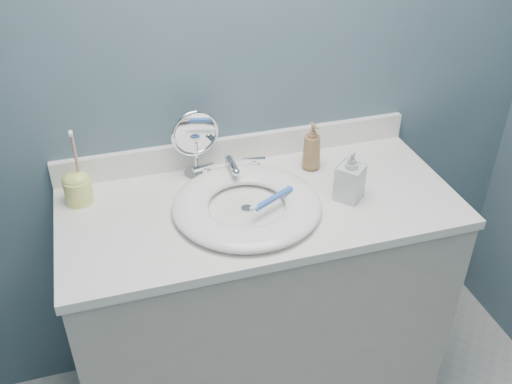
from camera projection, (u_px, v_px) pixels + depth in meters
name	position (u px, v px, depth m)	size (l,w,h in m)	color
back_wall	(235.00, 71.00, 1.79)	(2.20, 0.02, 2.40)	#455E68
vanity_cabinet	(259.00, 307.00, 2.01)	(1.20, 0.55, 0.85)	#BDB7AD
countertop	(260.00, 206.00, 1.76)	(1.22, 0.57, 0.03)	white
backsplash	(237.00, 148.00, 1.94)	(1.22, 0.02, 0.09)	white
basin	(247.00, 205.00, 1.71)	(0.45, 0.45, 0.04)	white
drain	(247.00, 209.00, 1.72)	(0.04, 0.04, 0.01)	silver
faucet	(230.00, 169.00, 1.86)	(0.25, 0.13, 0.07)	silver
makeup_mirror	(195.00, 141.00, 1.81)	(0.16, 0.09, 0.23)	silver
soap_bottle_amber	(312.00, 146.00, 1.87)	(0.06, 0.06, 0.17)	olive
soap_bottle_clear	(350.00, 175.00, 1.73)	(0.08, 0.08, 0.17)	silver
toothbrush_holder	(77.00, 186.00, 1.73)	(0.08, 0.08, 0.24)	#EAE675
toothbrush_lying	(272.00, 199.00, 1.69)	(0.16, 0.10, 0.02)	blue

